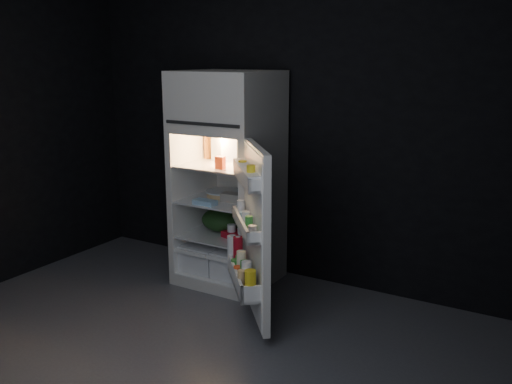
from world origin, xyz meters
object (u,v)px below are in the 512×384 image
Objects in this scene: refrigerator at (229,171)px; egg_carton at (238,198)px; yogurt_tray at (238,235)px; milk_jug at (224,147)px; fridge_door at (252,236)px.

refrigerator reaches higher than egg_carton.
milk_jug is at bearing 158.47° from yogurt_tray.
milk_jug is at bearing 152.16° from refrigerator.
fridge_door reaches higher than milk_jug.
milk_jug is 0.46m from egg_carton.
fridge_door is 0.75m from egg_carton.
egg_carton is at bearing 130.12° from fridge_door.
refrigerator reaches higher than yogurt_tray.
milk_jug is at bearing 145.43° from egg_carton.
yogurt_tray is at bearing -66.48° from egg_carton.
refrigerator is 6.42× the size of egg_carton.
fridge_door is at bearing -36.28° from yogurt_tray.
yogurt_tray is at bearing -37.66° from refrigerator.
refrigerator is 7.42× the size of milk_jug.
fridge_door is 0.75m from yogurt_tray.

